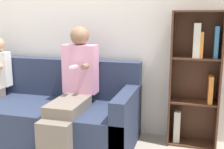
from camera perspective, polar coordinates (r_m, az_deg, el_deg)
back_wall at (r=3.43m, az=-8.98°, el=10.32°), size 10.00×0.06×2.55m
couch at (r=3.28m, az=-14.28°, el=-7.74°), size 2.14×0.85×0.86m
adult_seated at (r=2.91m, az=-8.01°, el=-2.73°), size 0.37×0.82×1.25m
bookshelf at (r=3.04m, az=16.59°, el=-0.30°), size 0.50×0.26×1.41m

